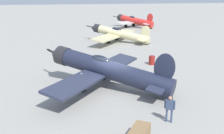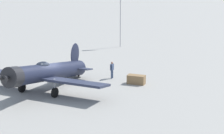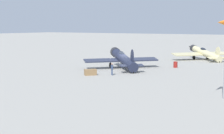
# 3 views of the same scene
# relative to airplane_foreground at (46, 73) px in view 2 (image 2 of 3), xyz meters

# --- Properties ---
(ground_plane) EXTENTS (400.00, 400.00, 0.00)m
(ground_plane) POSITION_rel_airplane_foreground_xyz_m (0.35, 0.37, -1.55)
(ground_plane) COLOR gray
(airplane_foreground) EXTENTS (9.92, 9.89, 3.41)m
(airplane_foreground) POSITION_rel_airplane_foreground_xyz_m (0.00, 0.00, 0.00)
(airplane_foreground) COLOR #1E2338
(airplane_foreground) RESTS_ON ground_plane
(ground_crew_mechanic) EXTENTS (0.45, 0.50, 1.61)m
(ground_crew_mechanic) POSITION_rel_airplane_foreground_xyz_m (6.40, 2.03, -0.58)
(ground_crew_mechanic) COLOR #384766
(ground_crew_mechanic) RESTS_ON ground_plane
(equipment_crate) EXTENTS (1.70, 1.59, 0.80)m
(equipment_crate) POSITION_rel_airplane_foreground_xyz_m (7.86, -0.42, -1.15)
(equipment_crate) COLOR olive
(equipment_crate) RESTS_ON ground_plane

